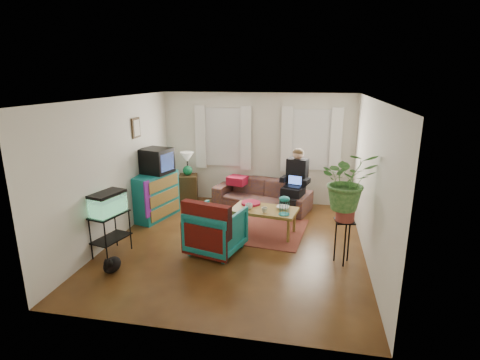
% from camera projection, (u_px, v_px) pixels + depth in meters
% --- Properties ---
extents(floor, '(4.50, 5.00, 0.01)m').
position_uv_depth(floor, '(236.00, 244.00, 6.84)').
color(floor, '#4F2B14').
rests_on(floor, ground).
extents(ceiling, '(4.50, 5.00, 0.01)m').
position_uv_depth(ceiling, '(235.00, 99.00, 6.14)').
color(ceiling, white).
rests_on(ceiling, wall_back).
extents(wall_back, '(4.50, 0.01, 2.60)m').
position_uv_depth(wall_back, '(257.00, 149.00, 8.85)').
color(wall_back, silver).
rests_on(wall_back, floor).
extents(wall_front, '(4.50, 0.01, 2.60)m').
position_uv_depth(wall_front, '(190.00, 232.00, 4.12)').
color(wall_front, silver).
rests_on(wall_front, floor).
extents(wall_left, '(0.01, 5.00, 2.60)m').
position_uv_depth(wall_left, '(116.00, 169.00, 6.90)').
color(wall_left, silver).
rests_on(wall_left, floor).
extents(wall_right, '(0.01, 5.00, 2.60)m').
position_uv_depth(wall_right, '(371.00, 182.00, 6.07)').
color(wall_right, silver).
rests_on(wall_right, floor).
extents(window_left, '(1.08, 0.04, 1.38)m').
position_uv_depth(window_left, '(224.00, 137.00, 8.91)').
color(window_left, white).
rests_on(window_left, wall_back).
extents(window_right, '(1.08, 0.04, 1.38)m').
position_uv_depth(window_right, '(311.00, 140.00, 8.54)').
color(window_right, white).
rests_on(window_right, wall_back).
extents(curtains_left, '(1.36, 0.06, 1.50)m').
position_uv_depth(curtains_left, '(223.00, 138.00, 8.84)').
color(curtains_left, white).
rests_on(curtains_left, wall_back).
extents(curtains_right, '(1.36, 0.06, 1.50)m').
position_uv_depth(curtains_right, '(311.00, 140.00, 8.46)').
color(curtains_right, white).
rests_on(curtains_right, wall_back).
extents(picture_frame, '(0.04, 0.32, 0.40)m').
position_uv_depth(picture_frame, '(136.00, 128.00, 7.53)').
color(picture_frame, '#3D2616').
rests_on(picture_frame, wall_left).
extents(area_rug, '(2.18, 1.83, 0.01)m').
position_uv_depth(area_rug, '(253.00, 229.00, 7.49)').
color(area_rug, brown).
rests_on(area_rug, floor).
extents(sofa, '(2.36, 1.43, 0.86)m').
position_uv_depth(sofa, '(262.00, 190.00, 8.62)').
color(sofa, brown).
rests_on(sofa, floor).
extents(seated_person, '(0.71, 0.80, 1.31)m').
position_uv_depth(seated_person, '(295.00, 184.00, 8.22)').
color(seated_person, black).
rests_on(seated_person, sofa).
extents(side_table, '(0.53, 0.53, 0.63)m').
position_uv_depth(side_table, '(188.00, 188.00, 9.17)').
color(side_table, '#422718').
rests_on(side_table, floor).
extents(table_lamp, '(0.40, 0.40, 0.58)m').
position_uv_depth(table_lamp, '(187.00, 164.00, 9.01)').
color(table_lamp, white).
rests_on(table_lamp, side_table).
extents(dresser, '(0.81, 1.19, 0.97)m').
position_uv_depth(dresser, '(154.00, 196.00, 8.01)').
color(dresser, '#115A68').
rests_on(dresser, floor).
extents(crt_tv, '(0.72, 0.68, 0.52)m').
position_uv_depth(crt_tv, '(156.00, 161.00, 7.89)').
color(crt_tv, black).
rests_on(crt_tv, dresser).
extents(aquarium_stand, '(0.51, 0.73, 0.73)m').
position_uv_depth(aquarium_stand, '(111.00, 234.00, 6.35)').
color(aquarium_stand, black).
rests_on(aquarium_stand, floor).
extents(aquarium, '(0.46, 0.66, 0.39)m').
position_uv_depth(aquarium, '(108.00, 203.00, 6.20)').
color(aquarium, '#7FD899').
rests_on(aquarium, aquarium_stand).
extents(black_cat, '(0.29, 0.40, 0.31)m').
position_uv_depth(black_cat, '(112.00, 263.00, 5.80)').
color(black_cat, black).
rests_on(black_cat, floor).
extents(armchair, '(1.02, 0.98, 0.87)m').
position_uv_depth(armchair, '(216.00, 228.00, 6.44)').
color(armchair, '#11546B').
rests_on(armchair, floor).
extents(serape_throw, '(0.90, 0.42, 0.72)m').
position_uv_depth(serape_throw, '(206.00, 225.00, 6.10)').
color(serape_throw, '#9E0A0A').
rests_on(serape_throw, armchair).
extents(coffee_table, '(1.31, 0.85, 0.51)m').
position_uv_depth(coffee_table, '(264.00, 221.00, 7.22)').
color(coffee_table, brown).
rests_on(coffee_table, floor).
extents(cup_a, '(0.16, 0.16, 0.11)m').
position_uv_depth(cup_a, '(249.00, 206.00, 7.13)').
color(cup_a, white).
rests_on(cup_a, coffee_table).
extents(cup_b, '(0.13, 0.13, 0.10)m').
position_uv_depth(cup_b, '(264.00, 210.00, 6.94)').
color(cup_b, beige).
rests_on(cup_b, coffee_table).
extents(bowl, '(0.28, 0.28, 0.06)m').
position_uv_depth(bowl, '(283.00, 208.00, 7.13)').
color(bowl, white).
rests_on(bowl, coffee_table).
extents(snack_tray, '(0.43, 0.43, 0.04)m').
position_uv_depth(snack_tray, '(251.00, 203.00, 7.41)').
color(snack_tray, '#B21414').
rests_on(snack_tray, coffee_table).
extents(birdcage, '(0.23, 0.23, 0.36)m').
position_uv_depth(birdcage, '(284.00, 205.00, 6.81)').
color(birdcage, '#115B6B').
rests_on(birdcage, coffee_table).
extents(plant_stand, '(0.36, 0.36, 0.74)m').
position_uv_depth(plant_stand, '(343.00, 242.00, 6.04)').
color(plant_stand, black).
rests_on(plant_stand, floor).
extents(potted_plant, '(0.95, 0.86, 0.94)m').
position_uv_depth(potted_plant, '(347.00, 190.00, 5.81)').
color(potted_plant, '#599947').
rests_on(potted_plant, plant_stand).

